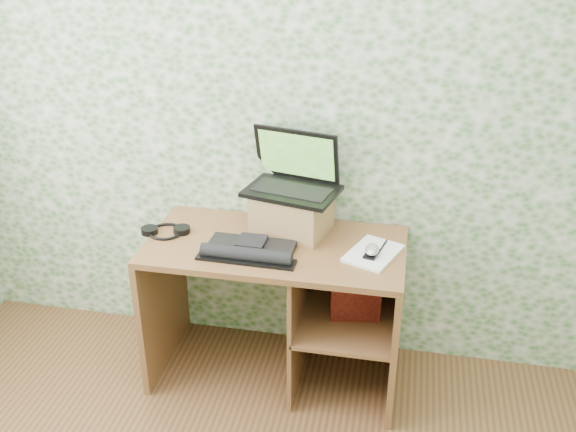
% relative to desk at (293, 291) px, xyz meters
% --- Properties ---
extents(wall_back, '(3.50, 0.00, 3.50)m').
position_rel_desk_xyz_m(wall_back, '(-0.08, 0.28, 0.82)').
color(wall_back, silver).
rests_on(wall_back, ground).
extents(desk, '(1.20, 0.60, 0.75)m').
position_rel_desk_xyz_m(desk, '(0.00, 0.00, 0.00)').
color(desk, brown).
rests_on(desk, floor).
extents(riser, '(0.38, 0.34, 0.20)m').
position_rel_desk_xyz_m(riser, '(-0.03, 0.12, 0.37)').
color(riser, '#916341').
rests_on(riser, desk).
extents(laptop, '(0.47, 0.38, 0.28)m').
position_rel_desk_xyz_m(laptop, '(-0.03, 0.16, 0.53)').
color(laptop, black).
rests_on(laptop, riser).
extents(keyboard, '(0.45, 0.23, 0.06)m').
position_rel_desk_xyz_m(keyboard, '(-0.17, -0.15, 0.29)').
color(keyboard, black).
rests_on(keyboard, desk).
extents(headphones, '(0.23, 0.20, 0.03)m').
position_rel_desk_xyz_m(headphones, '(-0.62, -0.03, 0.28)').
color(headphones, black).
rests_on(headphones, desk).
extents(notepad, '(0.28, 0.33, 0.01)m').
position_rel_desk_xyz_m(notepad, '(0.37, -0.04, 0.28)').
color(notepad, white).
rests_on(notepad, desk).
extents(mouse, '(0.09, 0.11, 0.03)m').
position_rel_desk_xyz_m(mouse, '(0.37, -0.07, 0.30)').
color(mouse, silver).
rests_on(mouse, notepad).
extents(pen, '(0.04, 0.13, 0.01)m').
position_rel_desk_xyz_m(pen, '(0.41, 0.01, 0.29)').
color(pen, black).
rests_on(pen, notepad).
extents(red_box, '(0.24, 0.12, 0.28)m').
position_rel_desk_xyz_m(red_box, '(0.31, -0.03, 0.05)').
color(red_box, '#A01B0E').
rests_on(red_box, desk).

